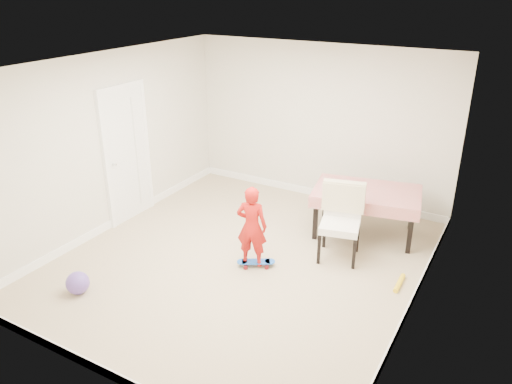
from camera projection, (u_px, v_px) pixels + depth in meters
The scene contains 17 objects.
ground at pixel (242, 260), 6.76m from camera, with size 5.00×5.00×0.00m, color tan.
ceiling at pixel (240, 66), 5.74m from camera, with size 4.50×5.00×0.04m, color silver.
wall_back at pixel (319, 124), 8.22m from camera, with size 4.50×0.04×2.60m, color beige.
wall_front at pixel (91, 260), 4.26m from camera, with size 4.50×0.04×2.60m, color beige.
wall_left at pixel (110, 143), 7.25m from camera, with size 0.04×5.00×2.60m, color beige.
wall_right at pixel (423, 208), 5.23m from camera, with size 0.04×5.00×2.60m, color beige.
door at pixel (127, 155), 7.60m from camera, with size 0.10×0.94×2.11m, color white.
baseboard_back at pixel (315, 192), 8.72m from camera, with size 4.50×0.02×0.12m, color white.
baseboard_front at pixel (108, 373), 4.75m from camera, with size 4.50×0.02×0.12m, color white.
baseboard_left at pixel (119, 220), 7.75m from camera, with size 0.02×5.00×0.12m, color white.
baseboard_right at pixel (409, 306), 5.72m from camera, with size 0.02×5.00×0.12m, color white.
dining_table at pixel (365, 212), 7.32m from camera, with size 1.50×0.95×0.70m, color red, non-canonical shape.
dining_chair at pixel (340, 223), 6.62m from camera, with size 0.56×0.64×1.03m, color beige, non-canonical shape.
skateboard at pixel (256, 264), 6.60m from camera, with size 0.51×0.18×0.08m, color blue, non-canonical shape.
child at pixel (252, 229), 6.41m from camera, with size 0.40×0.26×1.10m, color #B51612.
balloon at pixel (78, 283), 6.00m from camera, with size 0.28×0.28×0.28m, color #6146A8.
foam_toy at pixel (399, 283), 6.19m from camera, with size 0.06×0.06×0.40m, color yellow.
Camera 1 is at (3.04, -4.99, 3.52)m, focal length 35.00 mm.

